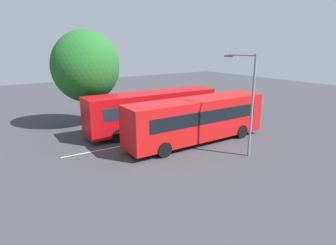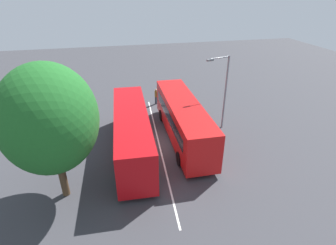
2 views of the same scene
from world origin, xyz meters
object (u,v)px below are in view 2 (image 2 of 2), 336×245
(depot_tree, at_px, (49,119))
(bus_center_left, at_px, (132,131))
(bus_far_left, at_px, (183,119))
(street_lamp, at_px, (224,88))
(pedestrian, at_px, (156,95))

(depot_tree, bearing_deg, bus_center_left, -50.08)
(bus_far_left, relative_size, bus_center_left, 1.00)
(street_lamp, bearing_deg, depot_tree, 11.38)
(bus_center_left, distance_m, street_lamp, 8.57)
(bus_far_left, xyz_separation_m, street_lamp, (0.98, -3.79, 1.98))
(pedestrian, relative_size, street_lamp, 0.26)
(street_lamp, distance_m, depot_tree, 14.01)
(pedestrian, xyz_separation_m, depot_tree, (-12.50, 8.00, 4.21))
(pedestrian, bearing_deg, depot_tree, -30.47)
(depot_tree, bearing_deg, street_lamp, -64.90)
(depot_tree, bearing_deg, pedestrian, -32.63)
(pedestrian, distance_m, street_lamp, 8.51)
(pedestrian, xyz_separation_m, street_lamp, (-6.59, -4.61, 2.78))
(bus_center_left, bearing_deg, street_lamp, -72.67)
(bus_far_left, bearing_deg, bus_center_left, 106.01)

